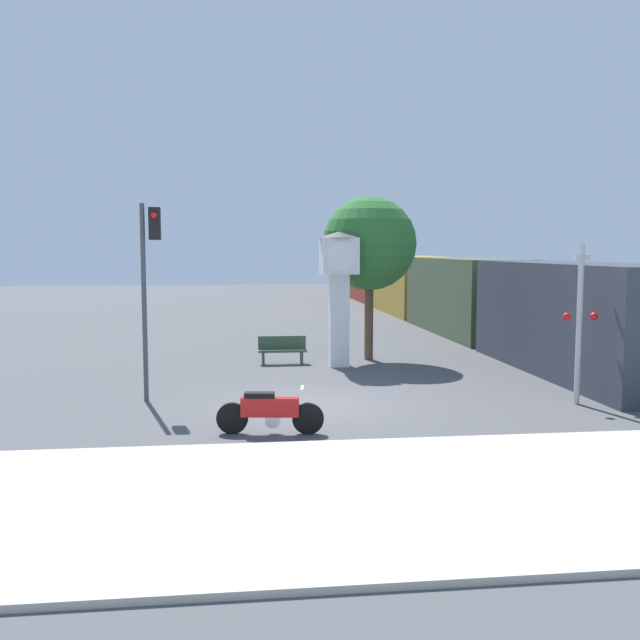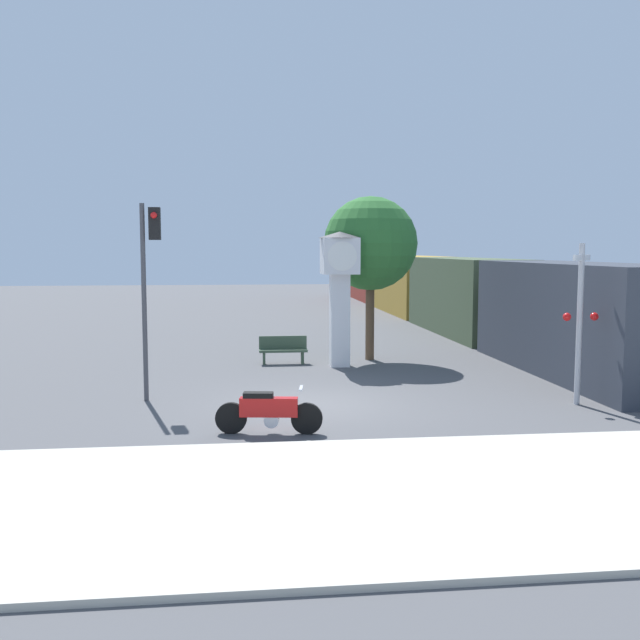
% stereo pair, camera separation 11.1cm
% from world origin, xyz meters
% --- Properties ---
extents(ground_plane, '(120.00, 120.00, 0.00)m').
position_xyz_m(ground_plane, '(0.00, 0.00, 0.00)').
color(ground_plane, '#4C4C4F').
extents(sidewalk_strip, '(36.00, 6.00, 0.10)m').
position_xyz_m(sidewalk_strip, '(0.00, -6.68, 0.05)').
color(sidewalk_strip, '#BCB7A8').
rests_on(sidewalk_strip, ground_plane).
extents(motorcycle, '(2.22, 0.54, 0.98)m').
position_xyz_m(motorcycle, '(-1.20, -2.68, 0.47)').
color(motorcycle, black).
rests_on(motorcycle, ground_plane).
extents(clock_tower, '(1.39, 1.39, 4.38)m').
position_xyz_m(clock_tower, '(1.48, 5.67, 2.92)').
color(clock_tower, white).
rests_on(clock_tower, ground_plane).
extents(freight_train, '(2.80, 42.47, 3.40)m').
position_xyz_m(freight_train, '(8.50, 19.53, 1.70)').
color(freight_train, '#333842').
rests_on(freight_train, ground_plane).
extents(traffic_light, '(0.50, 0.35, 4.94)m').
position_xyz_m(traffic_light, '(-4.00, 0.92, 3.36)').
color(traffic_light, '#47474C').
rests_on(traffic_light, ground_plane).
extents(railroad_crossing_signal, '(0.90, 0.82, 3.96)m').
position_xyz_m(railroad_crossing_signal, '(6.48, -0.73, 2.16)').
color(railroad_crossing_signal, '#B7B7BC').
rests_on(railroad_crossing_signal, ground_plane).
extents(street_tree, '(3.21, 3.21, 5.61)m').
position_xyz_m(street_tree, '(2.71, 6.92, 3.99)').
color(street_tree, brown).
rests_on(street_tree, ground_plane).
extents(bench, '(1.60, 0.44, 0.92)m').
position_xyz_m(bench, '(-0.33, 6.36, 0.49)').
color(bench, '#384C38').
rests_on(bench, ground_plane).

